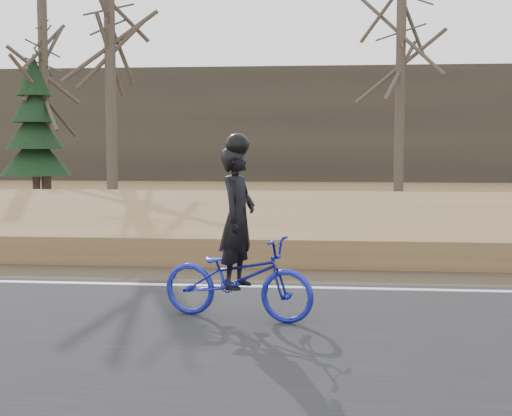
{
  "coord_description": "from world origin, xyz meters",
  "views": [
    {
      "loc": [
        4.94,
        -9.21,
        1.98
      ],
      "look_at": [
        3.98,
        0.5,
        1.1
      ],
      "focal_mm": 50.0,
      "sensor_mm": 36.0,
      "label": 1
    }
  ],
  "objects": [
    {
      "name": "shoulder",
      "position": [
        0.0,
        1.2,
        0.02
      ],
      "size": [
        120.0,
        1.6,
        0.04
      ],
      "primitive_type": "cube",
      "color": "#473A2B",
      "rests_on": "ground"
    },
    {
      "name": "embankment",
      "position": [
        0.0,
        4.2,
        0.22
      ],
      "size": [
        120.0,
        5.0,
        0.44
      ],
      "primitive_type": "cube",
      "color": "olive",
      "rests_on": "ground"
    },
    {
      "name": "ballast",
      "position": [
        0.0,
        8.0,
        0.23
      ],
      "size": [
        120.0,
        3.0,
        0.45
      ],
      "primitive_type": "cube",
      "color": "slate",
      "rests_on": "ground"
    },
    {
      "name": "railroad",
      "position": [
        0.0,
        8.0,
        0.53
      ],
      "size": [
        120.0,
        2.4,
        0.29
      ],
      "color": "black",
      "rests_on": "ballast"
    },
    {
      "name": "treeline_backdrop",
      "position": [
        0.0,
        30.0,
        3.0
      ],
      "size": [
        120.0,
        4.0,
        6.0
      ],
      "primitive_type": "cube",
      "color": "#383328",
      "rests_on": "ground"
    },
    {
      "name": "cyclist",
      "position": [
        3.98,
        -1.55,
        0.7
      ],
      "size": [
        1.83,
        1.02,
        2.03
      ],
      "rotation": [
        0.0,
        0.0,
        1.32
      ],
      "color": "#171E9E",
      "rests_on": "road"
    },
    {
      "name": "bare_tree_left",
      "position": [
        -5.59,
        16.8,
        3.68
      ],
      "size": [
        0.36,
        0.36,
        7.36
      ],
      "primitive_type": "cylinder",
      "color": "#4C4237",
      "rests_on": "ground"
    },
    {
      "name": "bare_tree_near_left",
      "position": [
        -2.09,
        13.72,
        3.99
      ],
      "size": [
        0.36,
        0.36,
        7.99
      ],
      "primitive_type": "cylinder",
      "color": "#4C4237",
      "rests_on": "ground"
    },
    {
      "name": "bare_tree_center",
      "position": [
        7.59,
        17.25,
        4.76
      ],
      "size": [
        0.36,
        0.36,
        9.52
      ],
      "primitive_type": "cylinder",
      "color": "#4C4237",
      "rests_on": "ground"
    },
    {
      "name": "conifer",
      "position": [
        -5.93,
        16.66,
        2.52
      ],
      "size": [
        2.6,
        2.6,
        5.33
      ],
      "color": "#4C4237",
      "rests_on": "ground"
    }
  ]
}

